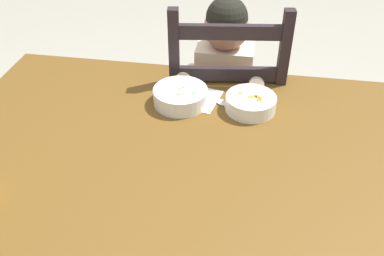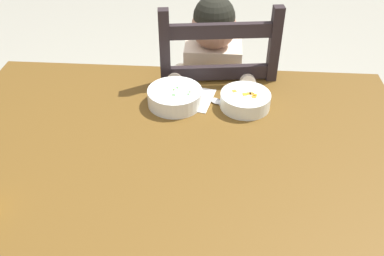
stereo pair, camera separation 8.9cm
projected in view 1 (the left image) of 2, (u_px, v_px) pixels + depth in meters
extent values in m
cube|color=brown|center=(172.00, 163.00, 1.21)|extent=(1.42, 1.06, 0.04)
cylinder|color=brown|center=(54.00, 139.00, 1.86)|extent=(0.07, 0.07, 0.67)
cylinder|color=brown|center=(351.00, 171.00, 1.70)|extent=(0.07, 0.07, 0.67)
cube|color=black|center=(222.00, 112.00, 1.85)|extent=(0.47, 0.47, 0.02)
cube|color=black|center=(257.00, 128.00, 2.13)|extent=(0.04, 0.04, 0.43)
cube|color=black|center=(182.00, 126.00, 2.14)|extent=(0.04, 0.04, 0.43)
cube|color=black|center=(266.00, 181.00, 1.83)|extent=(0.04, 0.04, 0.43)
cube|color=black|center=(178.00, 179.00, 1.83)|extent=(0.04, 0.04, 0.43)
cube|color=black|center=(280.00, 81.00, 1.52)|extent=(0.04, 0.04, 0.53)
cube|color=black|center=(175.00, 79.00, 1.53)|extent=(0.04, 0.04, 0.53)
cube|color=black|center=(230.00, 32.00, 1.41)|extent=(0.36, 0.07, 0.05)
cube|color=black|center=(228.00, 74.00, 1.51)|extent=(0.36, 0.07, 0.05)
cube|color=beige|center=(224.00, 82.00, 1.72)|extent=(0.22, 0.14, 0.32)
sphere|color=#A6755F|center=(226.00, 28.00, 1.58)|extent=(0.17, 0.17, 0.17)
sphere|color=black|center=(227.00, 18.00, 1.55)|extent=(0.16, 0.16, 0.16)
cylinder|color=#3F4C72|center=(204.00, 170.00, 1.86)|extent=(0.07, 0.07, 0.45)
cylinder|color=#3F4C72|center=(229.00, 173.00, 1.85)|extent=(0.07, 0.07, 0.45)
cylinder|color=beige|center=(188.00, 75.00, 1.61)|extent=(0.06, 0.24, 0.13)
cylinder|color=beige|center=(257.00, 81.00, 1.58)|extent=(0.06, 0.24, 0.13)
cylinder|color=white|center=(180.00, 96.00, 1.41)|extent=(0.18, 0.18, 0.05)
cylinder|color=white|center=(181.00, 102.00, 1.42)|extent=(0.08, 0.08, 0.01)
cylinder|color=#429235|center=(180.00, 94.00, 1.40)|extent=(0.15, 0.15, 0.03)
sphere|color=#468D36|center=(195.00, 93.00, 1.38)|extent=(0.01, 0.01, 0.01)
sphere|color=#459338|center=(178.00, 95.00, 1.37)|extent=(0.01, 0.01, 0.01)
sphere|color=green|center=(193.00, 95.00, 1.37)|extent=(0.01, 0.01, 0.01)
sphere|color=green|center=(183.00, 88.00, 1.40)|extent=(0.01, 0.01, 0.01)
sphere|color=#48852E|center=(179.00, 90.00, 1.39)|extent=(0.01, 0.01, 0.01)
sphere|color=green|center=(179.00, 95.00, 1.37)|extent=(0.01, 0.01, 0.01)
cylinder|color=white|center=(251.00, 103.00, 1.38)|extent=(0.16, 0.16, 0.05)
cylinder|color=white|center=(250.00, 109.00, 1.39)|extent=(0.07, 0.07, 0.01)
cylinder|color=orange|center=(251.00, 101.00, 1.37)|extent=(0.13, 0.13, 0.03)
cube|color=orange|center=(250.00, 98.00, 1.36)|extent=(0.02, 0.02, 0.01)
cube|color=orange|center=(240.00, 94.00, 1.38)|extent=(0.02, 0.02, 0.01)
cube|color=orange|center=(259.00, 101.00, 1.35)|extent=(0.02, 0.02, 0.01)
cube|color=orange|center=(257.00, 98.00, 1.36)|extent=(0.02, 0.02, 0.01)
cube|color=orange|center=(260.00, 99.00, 1.36)|extent=(0.01, 0.01, 0.01)
cube|color=orange|center=(254.00, 98.00, 1.36)|extent=(0.02, 0.02, 0.01)
cube|color=silver|center=(235.00, 112.00, 1.38)|extent=(0.08, 0.07, 0.00)
ellipsoid|color=silver|center=(221.00, 102.00, 1.42)|extent=(0.05, 0.05, 0.01)
cube|color=white|center=(194.00, 98.00, 1.45)|extent=(0.19, 0.18, 0.00)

